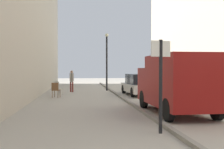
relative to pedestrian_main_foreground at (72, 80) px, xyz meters
The scene contains 9 objects.
ground_plane 7.44m from the pedestrian_main_foreground, 77.59° to the right, with size 80.00×80.00×0.00m, color #A8A093.
kerb_strip 7.93m from the pedestrian_main_foreground, 66.29° to the right, with size 0.16×40.00×0.12m, color gray.
pedestrian_main_foreground is the anchor object (origin of this frame).
delivery_van 11.77m from the pedestrian_main_foreground, 67.82° to the right, with size 2.05×4.90×2.34m.
parked_car 5.60m from the pedestrian_main_foreground, 32.36° to the right, with size 1.98×4.27×1.45m.
street_sign_post 14.44m from the pedestrian_main_foreground, 78.77° to the right, with size 0.59×0.18×2.60m.
lamp_post 3.54m from the pedestrian_main_foreground, 21.63° to the left, with size 0.28×0.28×4.76m.
cafe_chair_near_window 4.28m from the pedestrian_main_foreground, 101.97° to the right, with size 0.55×0.55×0.94m.
cafe_chair_by_doorway 2.51m from the pedestrian_main_foreground, 111.07° to the right, with size 0.62×0.62×0.94m.
Camera 1 is at (-1.03, -2.31, 1.79)m, focal length 43.95 mm.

